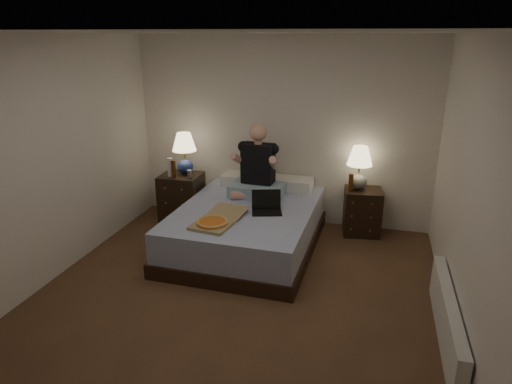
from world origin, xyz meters
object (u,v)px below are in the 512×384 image
(lamp_left, at_px, (185,153))
(pizza_box, at_px, (212,223))
(nightstand_left, at_px, (182,199))
(beer_bottle_left, at_px, (174,169))
(radiator, at_px, (447,319))
(water_bottle, at_px, (170,167))
(bed, at_px, (247,227))
(lamp_right, at_px, (359,168))
(person, at_px, (257,161))
(laptop, at_px, (267,203))
(beer_bottle_right, at_px, (351,182))
(nightstand_right, at_px, (362,212))
(soda_can, at_px, (190,174))

(lamp_left, bearing_deg, pizza_box, -56.32)
(pizza_box, bearing_deg, nightstand_left, 134.71)
(beer_bottle_left, height_order, radiator, beer_bottle_left)
(nightstand_left, distance_m, water_bottle, 0.49)
(water_bottle, bearing_deg, bed, -19.94)
(beer_bottle_left, relative_size, pizza_box, 0.30)
(nightstand_left, bearing_deg, lamp_right, 5.53)
(person, distance_m, laptop, 0.70)
(beer_bottle_right, relative_size, laptop, 0.68)
(laptop, bearing_deg, nightstand_right, 23.40)
(laptop, bearing_deg, person, 99.11)
(beer_bottle_right, bearing_deg, radiator, -64.30)
(person, xyz_separation_m, laptop, (0.26, -0.54, -0.34))
(lamp_right, bearing_deg, water_bottle, -171.12)
(lamp_left, distance_m, lamp_right, 2.30)
(laptop, bearing_deg, radiator, -49.40)
(nightstand_left, distance_m, person, 1.27)
(beer_bottle_right, height_order, person, person)
(bed, relative_size, lamp_left, 3.73)
(laptop, distance_m, radiator, 2.26)
(bed, bearing_deg, soda_can, 155.58)
(bed, distance_m, person, 0.85)
(nightstand_right, bearing_deg, soda_can, -178.81)
(lamp_right, distance_m, person, 1.30)
(bed, bearing_deg, laptop, -19.56)
(lamp_right, distance_m, water_bottle, 2.47)
(lamp_right, xyz_separation_m, beer_bottle_right, (-0.08, -0.11, -0.17))
(water_bottle, distance_m, beer_bottle_right, 2.37)
(bed, xyz_separation_m, laptop, (0.27, -0.11, 0.38))
(nightstand_left, xyz_separation_m, soda_can, (0.17, -0.08, 0.40))
(lamp_left, bearing_deg, laptop, -28.40)
(water_bottle, xyz_separation_m, radiator, (3.31, -1.73, -0.62))
(beer_bottle_left, bearing_deg, pizza_box, -49.07)
(beer_bottle_right, height_order, pizza_box, beer_bottle_right)
(lamp_left, xyz_separation_m, beer_bottle_right, (2.21, 0.10, -0.26))
(nightstand_left, height_order, beer_bottle_right, beer_bottle_right)
(beer_bottle_left, height_order, beer_bottle_right, beer_bottle_left)
(nightstand_left, bearing_deg, pizza_box, -54.65)
(nightstand_right, height_order, water_bottle, water_bottle)
(soda_can, bearing_deg, laptop, -25.05)
(bed, xyz_separation_m, beer_bottle_right, (1.17, 0.70, 0.45))
(pizza_box, bearing_deg, lamp_left, 131.73)
(soda_can, xyz_separation_m, person, (0.92, -0.01, 0.24))
(person, bearing_deg, beer_bottle_left, -173.54)
(nightstand_left, relative_size, beer_bottle_left, 3.01)
(bed, height_order, lamp_right, lamp_right)
(beer_bottle_left, bearing_deg, soda_can, 11.40)
(soda_can, bearing_deg, nightstand_right, 8.68)
(nightstand_left, bearing_deg, nightstand_right, 4.88)
(nightstand_right, relative_size, person, 0.65)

